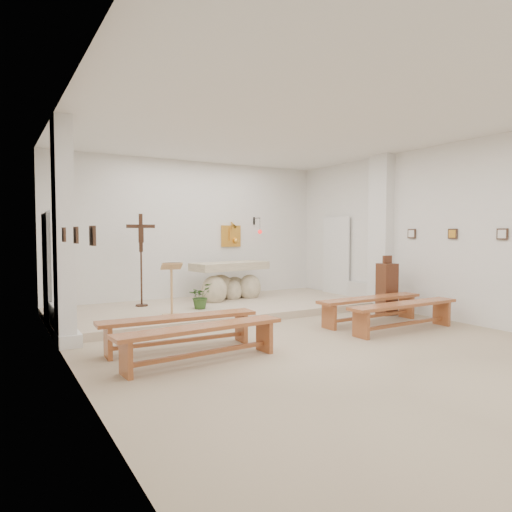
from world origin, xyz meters
TOP-DOWN VIEW (x-y plane):
  - ground at (0.00, 0.00)m, footprint 7.00×10.00m
  - wall_left at (-3.49, 0.00)m, footprint 0.02×10.00m
  - wall_right at (3.49, 0.00)m, footprint 0.02×10.00m
  - wall_back at (0.00, 4.99)m, footprint 7.00×0.02m
  - ceiling at (0.00, 0.00)m, footprint 7.00×10.00m
  - sanctuary_platform at (0.00, 3.50)m, footprint 6.98×3.00m
  - pilaster_left at (-3.37, 2.00)m, footprint 0.26×0.55m
  - pilaster_right at (3.37, 2.00)m, footprint 0.26×0.55m
  - gold_wall_relief at (1.05, 4.96)m, footprint 0.55×0.04m
  - sanctuary_lamp at (1.75, 4.71)m, footprint 0.11×0.36m
  - station_frame_left_front at (-3.47, -0.80)m, footprint 0.03×0.20m
  - station_frame_left_mid at (-3.47, 0.20)m, footprint 0.03×0.20m
  - station_frame_left_rear at (-3.47, 1.20)m, footprint 0.03×0.20m
  - station_frame_right_front at (3.47, -0.80)m, footprint 0.03×0.20m
  - station_frame_right_mid at (3.47, 0.20)m, footprint 0.03×0.20m
  - station_frame_right_rear at (3.47, 1.20)m, footprint 0.03×0.20m
  - radiator_left at (-3.43, 2.70)m, footprint 0.10×0.85m
  - radiator_right at (3.43, 2.70)m, footprint 0.10×0.85m
  - altar at (0.58, 4.14)m, footprint 1.96×1.00m
  - lectern at (-1.40, 2.66)m, footprint 0.43×0.38m
  - crucifix_stand at (-1.53, 4.18)m, footprint 0.60×0.26m
  - potted_plant at (-0.57, 3.23)m, footprint 0.63×0.61m
  - donation_pedestal at (2.90, 1.35)m, footprint 0.37×0.37m
  - bench_left_front at (-1.94, 0.85)m, footprint 2.40×0.48m
  - bench_right_front at (1.94, 0.85)m, footprint 2.40×0.43m
  - bench_left_second at (-1.94, 0.02)m, footprint 2.41×0.55m
  - bench_right_second at (1.94, 0.02)m, footprint 2.39×0.41m

SIDE VIEW (x-z plane):
  - ground at x=0.00m, z-range 0.00..0.00m
  - sanctuary_platform at x=0.00m, z-range 0.00..0.15m
  - radiator_left at x=-3.43m, z-range 0.01..0.53m
  - radiator_right at x=3.43m, z-range 0.01..0.53m
  - bench_left_front at x=-1.94m, z-range 0.13..0.63m
  - bench_right_front at x=1.94m, z-range 0.13..0.63m
  - bench_left_second at x=-1.94m, z-range 0.13..0.63m
  - bench_right_second at x=1.94m, z-range 0.13..0.63m
  - potted_plant at x=-0.57m, z-range 0.15..0.68m
  - altar at x=0.58m, z-range 0.04..1.01m
  - donation_pedestal at x=2.90m, z-range -0.07..1.18m
  - lectern at x=-1.40m, z-range 0.14..1.21m
  - crucifix_stand at x=-1.53m, z-range 0.31..2.30m
  - gold_wall_relief at x=1.05m, z-range 1.38..1.92m
  - station_frame_left_front at x=-3.47m, z-range 1.62..1.82m
  - station_frame_left_mid at x=-3.47m, z-range 1.62..1.82m
  - station_frame_left_rear at x=-3.47m, z-range 1.62..1.82m
  - station_frame_right_front at x=3.47m, z-range 1.62..1.82m
  - station_frame_right_mid at x=3.47m, z-range 1.62..1.82m
  - station_frame_right_rear at x=3.47m, z-range 1.62..1.82m
  - wall_left at x=-3.49m, z-range 0.00..3.50m
  - wall_right at x=3.49m, z-range 0.00..3.50m
  - wall_back at x=0.00m, z-range 0.00..3.50m
  - pilaster_left at x=-3.37m, z-range 0.00..3.50m
  - pilaster_right at x=3.37m, z-range 0.00..3.50m
  - sanctuary_lamp at x=1.75m, z-range 1.59..2.03m
  - ceiling at x=0.00m, z-range 3.48..3.50m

